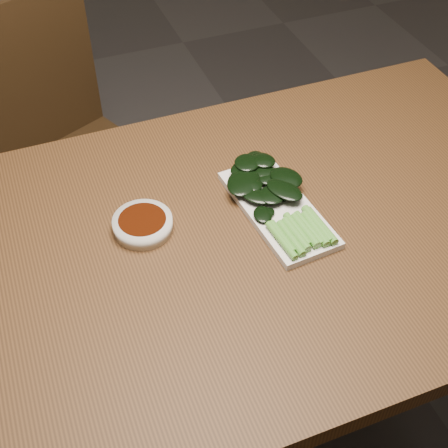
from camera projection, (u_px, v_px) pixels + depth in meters
ground at (226, 430)px, 1.67m from camera, size 6.00×6.00×0.00m
table at (227, 263)px, 1.19m from camera, size 1.40×0.80×0.75m
chair_far at (63, 154)px, 1.72m from camera, size 0.58×0.58×0.89m
sauce_bowl at (143, 224)px, 1.14m from camera, size 0.11×0.11×0.03m
serving_plate at (278, 209)px, 1.18m from camera, size 0.14×0.28×0.01m
gai_lan at (272, 192)px, 1.19m from camera, size 0.17×0.31×0.03m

